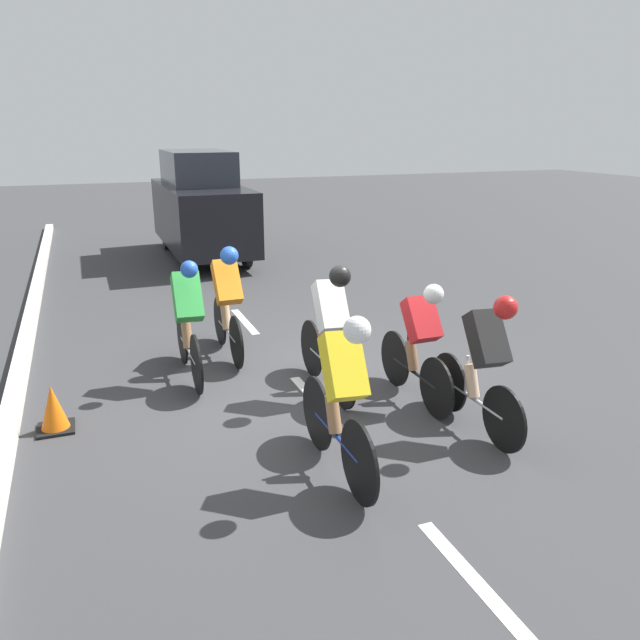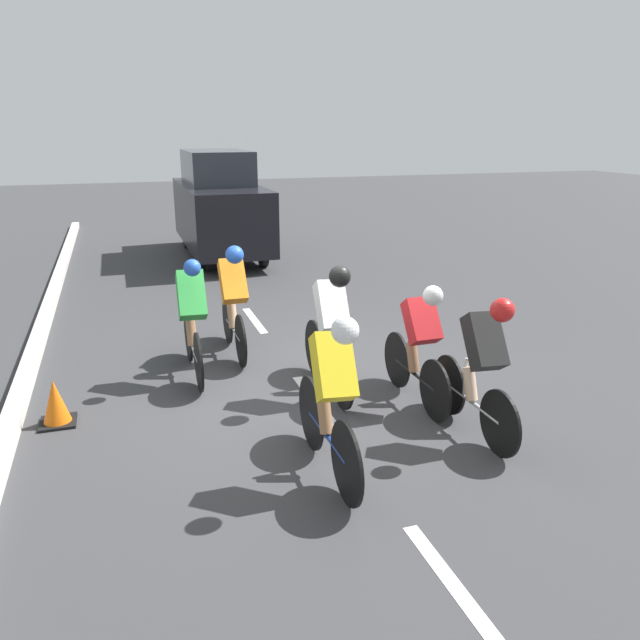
{
  "view_description": "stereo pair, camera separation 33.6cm",
  "coord_description": "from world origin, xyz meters",
  "px_view_note": "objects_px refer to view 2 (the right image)",
  "views": [
    {
      "loc": [
        2.28,
        6.53,
        3.0
      ],
      "look_at": [
        -0.07,
        0.39,
        0.95
      ],
      "focal_mm": 35.0,
      "sensor_mm": 36.0,
      "label": 1
    },
    {
      "loc": [
        1.96,
        6.64,
        3.0
      ],
      "look_at": [
        -0.07,
        0.39,
        0.95
      ],
      "focal_mm": 35.0,
      "sensor_mm": 36.0,
      "label": 2
    }
  ],
  "objects_px": {
    "cyclist_yellow": "(332,393)",
    "support_car": "(220,206)",
    "cyclist_green": "(192,316)",
    "traffic_cone": "(56,403)",
    "cyclist_white": "(331,326)",
    "cyclist_orange": "(233,298)",
    "cyclist_black": "(482,362)",
    "cyclist_red": "(420,342)"
  },
  "relations": [
    {
      "from": "cyclist_yellow",
      "to": "support_car",
      "type": "height_order",
      "value": "support_car"
    },
    {
      "from": "cyclist_green",
      "to": "cyclist_yellow",
      "type": "distance_m",
      "value": 2.86
    },
    {
      "from": "traffic_cone",
      "to": "cyclist_white",
      "type": "bearing_deg",
      "value": 177.36
    },
    {
      "from": "cyclist_yellow",
      "to": "traffic_cone",
      "type": "xyz_separation_m",
      "value": [
        2.41,
        -1.87,
        -0.58
      ]
    },
    {
      "from": "cyclist_green",
      "to": "cyclist_yellow",
      "type": "bearing_deg",
      "value": 107.47
    },
    {
      "from": "cyclist_white",
      "to": "support_car",
      "type": "distance_m",
      "value": 8.41
    },
    {
      "from": "cyclist_white",
      "to": "support_car",
      "type": "relative_size",
      "value": 0.38
    },
    {
      "from": "cyclist_orange",
      "to": "support_car",
      "type": "height_order",
      "value": "support_car"
    },
    {
      "from": "cyclist_yellow",
      "to": "cyclist_green",
      "type": "bearing_deg",
      "value": -72.53
    },
    {
      "from": "cyclist_green",
      "to": "support_car",
      "type": "height_order",
      "value": "support_car"
    },
    {
      "from": "cyclist_white",
      "to": "cyclist_green",
      "type": "bearing_deg",
      "value": -34.83
    },
    {
      "from": "cyclist_orange",
      "to": "cyclist_yellow",
      "type": "xyz_separation_m",
      "value": [
        -0.24,
        3.3,
        -0.01
      ]
    },
    {
      "from": "cyclist_orange",
      "to": "support_car",
      "type": "xyz_separation_m",
      "value": [
        -0.95,
        -6.82,
        0.38
      ]
    },
    {
      "from": "cyclist_black",
      "to": "cyclist_orange",
      "type": "bearing_deg",
      "value": -58.07
    },
    {
      "from": "cyclist_red",
      "to": "cyclist_yellow",
      "type": "xyz_separation_m",
      "value": [
        1.4,
        1.13,
        0.07
      ]
    },
    {
      "from": "cyclist_orange",
      "to": "cyclist_white",
      "type": "bearing_deg",
      "value": 117.68
    },
    {
      "from": "cyclist_orange",
      "to": "cyclist_red",
      "type": "relative_size",
      "value": 1.04
    },
    {
      "from": "cyclist_green",
      "to": "support_car",
      "type": "xyz_separation_m",
      "value": [
        -1.56,
        -7.4,
        0.42
      ]
    },
    {
      "from": "cyclist_black",
      "to": "traffic_cone",
      "type": "height_order",
      "value": "cyclist_black"
    },
    {
      "from": "cyclist_yellow",
      "to": "cyclist_red",
      "type": "bearing_deg",
      "value": -141.19
    },
    {
      "from": "cyclist_white",
      "to": "cyclist_yellow",
      "type": "xyz_separation_m",
      "value": [
        0.58,
        1.73,
        -0.02
      ]
    },
    {
      "from": "cyclist_black",
      "to": "cyclist_red",
      "type": "bearing_deg",
      "value": -74.41
    },
    {
      "from": "cyclist_red",
      "to": "traffic_cone",
      "type": "relative_size",
      "value": 3.31
    },
    {
      "from": "cyclist_green",
      "to": "traffic_cone",
      "type": "height_order",
      "value": "cyclist_green"
    },
    {
      "from": "cyclist_black",
      "to": "traffic_cone",
      "type": "distance_m",
      "value": 4.39
    },
    {
      "from": "cyclist_green",
      "to": "support_car",
      "type": "distance_m",
      "value": 7.57
    },
    {
      "from": "cyclist_green",
      "to": "cyclist_white",
      "type": "bearing_deg",
      "value": 145.17
    },
    {
      "from": "support_car",
      "to": "traffic_cone",
      "type": "distance_m",
      "value": 8.88
    },
    {
      "from": "cyclist_red",
      "to": "support_car",
      "type": "distance_m",
      "value": 9.04
    },
    {
      "from": "cyclist_orange",
      "to": "cyclist_yellow",
      "type": "bearing_deg",
      "value": 94.24
    },
    {
      "from": "cyclist_white",
      "to": "cyclist_orange",
      "type": "bearing_deg",
      "value": -62.32
    },
    {
      "from": "cyclist_red",
      "to": "traffic_cone",
      "type": "height_order",
      "value": "cyclist_red"
    },
    {
      "from": "cyclist_red",
      "to": "cyclist_black",
      "type": "xyz_separation_m",
      "value": [
        -0.24,
        0.85,
        0.05
      ]
    },
    {
      "from": "cyclist_yellow",
      "to": "support_car",
      "type": "xyz_separation_m",
      "value": [
        -0.7,
        -10.13,
        0.39
      ]
    },
    {
      "from": "cyclist_black",
      "to": "support_car",
      "type": "bearing_deg",
      "value": -84.55
    },
    {
      "from": "cyclist_orange",
      "to": "support_car",
      "type": "distance_m",
      "value": 6.9
    },
    {
      "from": "traffic_cone",
      "to": "cyclist_orange",
      "type": "bearing_deg",
      "value": -146.37
    },
    {
      "from": "cyclist_white",
      "to": "traffic_cone",
      "type": "relative_size",
      "value": 3.49
    },
    {
      "from": "cyclist_black",
      "to": "cyclist_white",
      "type": "bearing_deg",
      "value": -53.86
    },
    {
      "from": "traffic_cone",
      "to": "cyclist_green",
      "type": "bearing_deg",
      "value": -150.82
    },
    {
      "from": "cyclist_orange",
      "to": "support_car",
      "type": "relative_size",
      "value": 0.37
    },
    {
      "from": "cyclist_white",
      "to": "traffic_cone",
      "type": "height_order",
      "value": "cyclist_white"
    }
  ]
}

